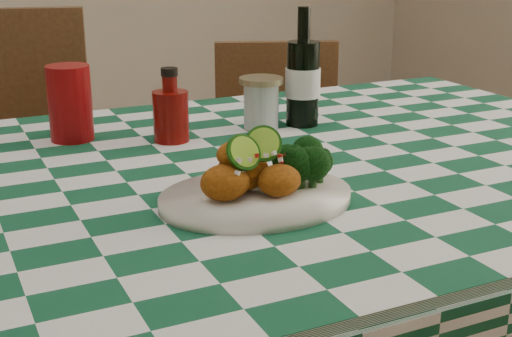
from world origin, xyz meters
name	(u,v)px	position (x,y,z in m)	size (l,w,h in m)	color
plate	(256,198)	(-0.06, -0.18, 0.80)	(0.29, 0.23, 0.02)	silver
fried_chicken_pile	(254,164)	(-0.06, -0.18, 0.85)	(0.14, 0.10, 0.09)	#A85710
broccoli_side	(305,162)	(0.03, -0.17, 0.83)	(0.08, 0.08, 0.06)	black
red_tumbler	(70,103)	(-0.23, 0.29, 0.86)	(0.08, 0.08, 0.15)	maroon
ketchup_bottle	(170,105)	(-0.06, 0.20, 0.86)	(0.07, 0.07, 0.14)	#650805
mason_jar	(261,103)	(0.14, 0.21, 0.84)	(0.09, 0.09, 0.11)	#B2BCBA
beer_bottle	(303,67)	(0.23, 0.20, 0.91)	(0.07, 0.07, 0.24)	black
wooden_chair_left	(2,216)	(-0.34, 0.72, 0.49)	(0.45, 0.47, 0.99)	#472814
wooden_chair_right	(281,188)	(0.47, 0.76, 0.43)	(0.39, 0.41, 0.85)	#472814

